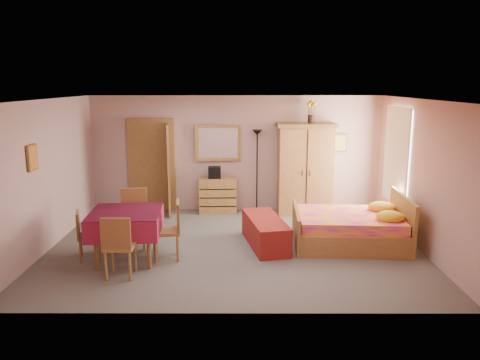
{
  "coord_description": "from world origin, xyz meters",
  "views": [
    {
      "loc": [
        0.12,
        -7.97,
        2.87
      ],
      "look_at": [
        0.1,
        0.3,
        1.15
      ],
      "focal_mm": 35.0,
      "sensor_mm": 36.0,
      "label": 1
    }
  ],
  "objects_px": {
    "sunflower_vase": "(311,112)",
    "bed": "(349,220)",
    "wall_mirror": "(218,143)",
    "chair_south": "(120,245)",
    "dining_table": "(127,236)",
    "chest_of_drawers": "(218,195)",
    "floor_lamp": "(257,171)",
    "wardrobe": "(305,169)",
    "chair_west": "(90,235)",
    "chair_east": "(166,231)",
    "stereo": "(214,172)",
    "bench": "(265,232)",
    "chair_north": "(134,219)"
  },
  "relations": [
    {
      "from": "stereo",
      "to": "chair_west",
      "type": "bearing_deg",
      "value": -123.64
    },
    {
      "from": "floor_lamp",
      "to": "chair_west",
      "type": "bearing_deg",
      "value": -134.21
    },
    {
      "from": "floor_lamp",
      "to": "bed",
      "type": "relative_size",
      "value": 0.94
    },
    {
      "from": "dining_table",
      "to": "chair_north",
      "type": "distance_m",
      "value": 0.63
    },
    {
      "from": "sunflower_vase",
      "to": "chair_east",
      "type": "distance_m",
      "value": 4.31
    },
    {
      "from": "stereo",
      "to": "bench",
      "type": "xyz_separation_m",
      "value": [
        1.03,
        -2.2,
        -0.66
      ]
    },
    {
      "from": "chest_of_drawers",
      "to": "floor_lamp",
      "type": "bearing_deg",
      "value": 3.86
    },
    {
      "from": "wall_mirror",
      "to": "wardrobe",
      "type": "xyz_separation_m",
      "value": [
        1.93,
        -0.28,
        -0.54
      ]
    },
    {
      "from": "floor_lamp",
      "to": "dining_table",
      "type": "bearing_deg",
      "value": -126.92
    },
    {
      "from": "wall_mirror",
      "to": "floor_lamp",
      "type": "relative_size",
      "value": 0.55
    },
    {
      "from": "sunflower_vase",
      "to": "chair_west",
      "type": "relative_size",
      "value": 0.59
    },
    {
      "from": "floor_lamp",
      "to": "wardrobe",
      "type": "distance_m",
      "value": 1.07
    },
    {
      "from": "bed",
      "to": "chair_south",
      "type": "bearing_deg",
      "value": -155.93
    },
    {
      "from": "sunflower_vase",
      "to": "chair_south",
      "type": "bearing_deg",
      "value": -133.43
    },
    {
      "from": "stereo",
      "to": "bed",
      "type": "height_order",
      "value": "stereo"
    },
    {
      "from": "chest_of_drawers",
      "to": "sunflower_vase",
      "type": "relative_size",
      "value": 1.7
    },
    {
      "from": "sunflower_vase",
      "to": "dining_table",
      "type": "xyz_separation_m",
      "value": [
        -3.39,
        -2.87,
        -1.85
      ]
    },
    {
      "from": "wall_mirror",
      "to": "dining_table",
      "type": "xyz_separation_m",
      "value": [
        -1.36,
        -3.1,
        -1.14
      ]
    },
    {
      "from": "wardrobe",
      "to": "bed",
      "type": "bearing_deg",
      "value": -76.4
    },
    {
      "from": "chest_of_drawers",
      "to": "stereo",
      "type": "distance_m",
      "value": 0.53
    },
    {
      "from": "bench",
      "to": "sunflower_vase",
      "type": "bearing_deg",
      "value": 63.51
    },
    {
      "from": "bed",
      "to": "chair_east",
      "type": "distance_m",
      "value": 3.26
    },
    {
      "from": "bench",
      "to": "chair_west",
      "type": "xyz_separation_m",
      "value": [
        -2.94,
        -0.67,
        0.16
      ]
    },
    {
      "from": "bed",
      "to": "chair_east",
      "type": "height_order",
      "value": "chair_east"
    },
    {
      "from": "wall_mirror",
      "to": "chair_west",
      "type": "distance_m",
      "value": 3.82
    },
    {
      "from": "wardrobe",
      "to": "bench",
      "type": "xyz_separation_m",
      "value": [
        -0.97,
        -2.11,
        -0.76
      ]
    },
    {
      "from": "floor_lamp",
      "to": "wall_mirror",
      "type": "bearing_deg",
      "value": 172.21
    },
    {
      "from": "stereo",
      "to": "chair_east",
      "type": "distance_m",
      "value": 2.95
    },
    {
      "from": "wardrobe",
      "to": "bed",
      "type": "height_order",
      "value": "wardrobe"
    },
    {
      "from": "sunflower_vase",
      "to": "dining_table",
      "type": "relative_size",
      "value": 0.43
    },
    {
      "from": "chair_south",
      "to": "chair_west",
      "type": "distance_m",
      "value": 0.98
    },
    {
      "from": "bench",
      "to": "chair_south",
      "type": "height_order",
      "value": "chair_south"
    },
    {
      "from": "floor_lamp",
      "to": "wardrobe",
      "type": "xyz_separation_m",
      "value": [
        1.05,
        -0.16,
        0.08
      ]
    },
    {
      "from": "bed",
      "to": "dining_table",
      "type": "distance_m",
      "value": 3.9
    },
    {
      "from": "stereo",
      "to": "dining_table",
      "type": "height_order",
      "value": "stereo"
    },
    {
      "from": "sunflower_vase",
      "to": "bed",
      "type": "bearing_deg",
      "value": -78.33
    },
    {
      "from": "dining_table",
      "to": "bed",
      "type": "bearing_deg",
      "value": 11.53
    },
    {
      "from": "stereo",
      "to": "chair_south",
      "type": "height_order",
      "value": "stereo"
    },
    {
      "from": "wall_mirror",
      "to": "bench",
      "type": "xyz_separation_m",
      "value": [
        0.96,
        -2.39,
        -1.3
      ]
    },
    {
      "from": "chair_south",
      "to": "chair_west",
      "type": "bearing_deg",
      "value": 135.07
    },
    {
      "from": "wall_mirror",
      "to": "chair_south",
      "type": "distance_m",
      "value": 4.11
    },
    {
      "from": "bed",
      "to": "chair_north",
      "type": "bearing_deg",
      "value": -174.49
    },
    {
      "from": "chest_of_drawers",
      "to": "chair_south",
      "type": "height_order",
      "value": "chair_south"
    },
    {
      "from": "chair_north",
      "to": "chair_west",
      "type": "distance_m",
      "value": 0.84
    },
    {
      "from": "bench",
      "to": "dining_table",
      "type": "height_order",
      "value": "dining_table"
    },
    {
      "from": "floor_lamp",
      "to": "wardrobe",
      "type": "height_order",
      "value": "wardrobe"
    },
    {
      "from": "bench",
      "to": "chair_north",
      "type": "bearing_deg",
      "value": -178.06
    },
    {
      "from": "wall_mirror",
      "to": "bed",
      "type": "xyz_separation_m",
      "value": [
        2.46,
        -2.32,
        -1.09
      ]
    },
    {
      "from": "bed",
      "to": "bench",
      "type": "bearing_deg",
      "value": -173.93
    },
    {
      "from": "bench",
      "to": "dining_table",
      "type": "distance_m",
      "value": 2.43
    }
  ]
}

